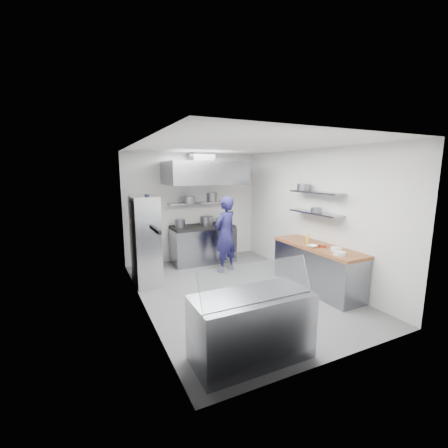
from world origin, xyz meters
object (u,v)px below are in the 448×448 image
chef (225,234)px  display_case (251,327)px  wire_rack (145,240)px  gas_range (203,245)px

chef → display_case: 3.42m
chef → display_case: chef is taller
wire_rack → chef: bearing=-1.0°
chef → display_case: bearing=46.9°
display_case → wire_rack: bearing=101.7°
gas_range → display_case: size_ratio=1.07×
chef → gas_range: bearing=-99.9°
gas_range → display_case: 4.21m
wire_rack → display_case: bearing=-78.3°
gas_range → display_case: (-0.96, -4.10, -0.03)m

